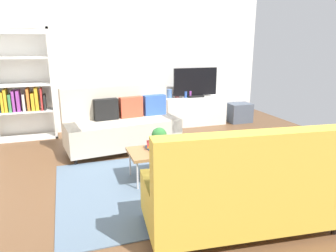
# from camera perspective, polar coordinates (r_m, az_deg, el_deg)

# --- Properties ---
(ground_plane) EXTENTS (7.68, 7.68, 0.00)m
(ground_plane) POSITION_cam_1_polar(r_m,az_deg,el_deg) (4.55, -1.81, -8.90)
(ground_plane) COLOR brown
(wall_far) EXTENTS (6.40, 0.12, 2.90)m
(wall_far) POSITION_cam_1_polar(r_m,az_deg,el_deg) (6.90, -8.67, 11.61)
(wall_far) COLOR white
(wall_far) RESTS_ON ground_plane
(area_rug) EXTENTS (2.90, 2.20, 0.01)m
(area_rug) POSITION_cam_1_polar(r_m,az_deg,el_deg) (4.30, 0.41, -10.32)
(area_rug) COLOR slate
(area_rug) RESTS_ON ground_plane
(couch_beige) EXTENTS (1.99, 1.08, 1.10)m
(couch_beige) POSITION_cam_1_polar(r_m,az_deg,el_deg) (5.56, -8.37, 0.35)
(couch_beige) COLOR beige
(couch_beige) RESTS_ON ground_plane
(couch_green) EXTENTS (1.97, 1.02, 1.10)m
(couch_green) POSITION_cam_1_polar(r_m,az_deg,el_deg) (3.24, 13.12, -11.05)
(couch_green) COLOR gold
(couch_green) RESTS_ON ground_plane
(coffee_table) EXTENTS (1.10, 0.56, 0.42)m
(coffee_table) POSITION_cam_1_polar(r_m,az_deg,el_deg) (4.34, 0.19, -4.53)
(coffee_table) COLOR #9E7042
(coffee_table) RESTS_ON ground_plane
(tv_console) EXTENTS (1.40, 0.44, 0.64)m
(tv_console) POSITION_cam_1_polar(r_m,az_deg,el_deg) (7.18, 4.76, 2.74)
(tv_console) COLOR silver
(tv_console) RESTS_ON ground_plane
(tv) EXTENTS (1.00, 0.20, 0.64)m
(tv) POSITION_cam_1_polar(r_m,az_deg,el_deg) (7.06, 4.94, 7.73)
(tv) COLOR black
(tv) RESTS_ON tv_console
(bookshelf) EXTENTS (1.10, 0.36, 2.10)m
(bookshelf) POSITION_cam_1_polar(r_m,az_deg,el_deg) (6.58, -24.86, 5.87)
(bookshelf) COLOR white
(bookshelf) RESTS_ON ground_plane
(storage_trunk) EXTENTS (0.52, 0.40, 0.44)m
(storage_trunk) POSITION_cam_1_polar(r_m,az_deg,el_deg) (7.61, 12.70, 2.35)
(storage_trunk) COLOR #4C5666
(storage_trunk) RESTS_ON ground_plane
(potted_plant) EXTENTS (0.20, 0.20, 0.31)m
(potted_plant) POSITION_cam_1_polar(r_m,az_deg,el_deg) (4.25, -1.59, -2.31)
(potted_plant) COLOR brown
(potted_plant) RESTS_ON coffee_table
(table_book_0) EXTENTS (0.26, 0.20, 0.03)m
(table_book_0) POSITION_cam_1_polar(r_m,az_deg,el_deg) (4.37, -2.22, -3.85)
(table_book_0) COLOR #3359B2
(table_book_0) RESTS_ON coffee_table
(table_book_1) EXTENTS (0.28, 0.23, 0.03)m
(table_book_1) POSITION_cam_1_polar(r_m,az_deg,el_deg) (4.36, -2.22, -3.45)
(table_book_1) COLOR orange
(table_book_1) RESTS_ON table_book_0
(table_book_2) EXTENTS (0.27, 0.22, 0.03)m
(table_book_2) POSITION_cam_1_polar(r_m,az_deg,el_deg) (4.35, -2.23, -3.06)
(table_book_2) COLOR red
(table_book_2) RESTS_ON table_book_1
(vase_0) EXTENTS (0.12, 0.12, 0.19)m
(vase_0) POSITION_cam_1_polar(r_m,az_deg,el_deg) (6.95, 0.24, 5.87)
(vase_0) COLOR #4C72B2
(vase_0) RESTS_ON tv_console
(vase_1) EXTENTS (0.11, 0.11, 0.12)m
(vase_1) POSITION_cam_1_polar(r_m,az_deg,el_deg) (7.01, 1.64, 5.67)
(vase_1) COLOR #B24C4C
(vase_1) RESTS_ON tv_console
(bottle_0) EXTENTS (0.06, 0.06, 0.14)m
(bottle_0) POSITION_cam_1_polar(r_m,az_deg,el_deg) (6.99, 3.21, 5.68)
(bottle_0) COLOR #3359B2
(bottle_0) RESTS_ON tv_console
(bottle_1) EXTENTS (0.05, 0.05, 0.14)m
(bottle_1) POSITION_cam_1_polar(r_m,az_deg,el_deg) (7.03, 4.04, 5.74)
(bottle_1) COLOR purple
(bottle_1) RESTS_ON tv_console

